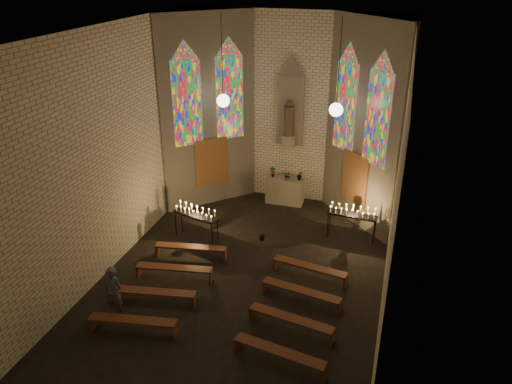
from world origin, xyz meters
TOP-DOWN VIEW (x-y plane):
  - floor at (0.00, 0.00)m, footprint 12.00×12.00m
  - room at (-0.00, 3.37)m, footprint 8.22×12.43m
  - altar at (0.00, 5.45)m, footprint 1.40×0.60m
  - flower_vase_left at (-0.50, 5.46)m, footprint 0.24×0.18m
  - flower_vase_center at (0.11, 5.36)m, footprint 0.39×0.37m
  - flower_vase_right at (0.55, 5.48)m, footprint 0.24×0.21m
  - aisle_flower_pot at (-0.06, 2.49)m, footprint 0.21×0.21m
  - votive_stand_left at (-2.14, 1.88)m, footprint 1.67×0.81m
  - votive_stand_right at (2.77, 3.37)m, footprint 1.65×0.52m
  - pew_left_0 at (-1.89, 0.81)m, footprint 2.24×0.68m
  - pew_right_0 at (1.89, 0.81)m, footprint 2.24×0.68m
  - pew_left_1 at (-1.89, -0.39)m, footprint 2.24×0.68m
  - pew_right_1 at (1.89, -0.39)m, footprint 2.24×0.68m
  - pew_left_2 at (-1.89, -1.59)m, footprint 2.24×0.68m
  - pew_right_2 at (1.89, -1.59)m, footprint 2.24×0.68m
  - pew_left_3 at (-1.89, -2.79)m, footprint 2.24×0.68m
  - pew_right_3 at (1.89, -2.79)m, footprint 2.24×0.68m
  - visitor at (-2.65, -2.36)m, footprint 0.59×0.43m

SIDE VIEW (x-z plane):
  - floor at x=0.00m, z-range 0.00..0.00m
  - aisle_flower_pot at x=-0.06m, z-range 0.00..0.37m
  - pew_left_0 at x=-1.89m, z-range 0.13..0.56m
  - pew_right_0 at x=1.89m, z-range 0.13..0.56m
  - pew_left_1 at x=-1.89m, z-range 0.13..0.56m
  - pew_right_1 at x=1.89m, z-range 0.13..0.56m
  - pew_left_2 at x=-1.89m, z-range 0.13..0.56m
  - pew_right_2 at x=1.89m, z-range 0.13..0.56m
  - pew_left_3 at x=-1.89m, z-range 0.13..0.56m
  - pew_right_3 at x=1.89m, z-range 0.13..0.56m
  - altar at x=0.00m, z-range 0.00..1.00m
  - visitor at x=-2.65m, z-range 0.00..1.50m
  - votive_stand_right at x=2.77m, z-range 0.43..1.61m
  - votive_stand_left at x=-2.14m, z-range 0.43..1.62m
  - flower_vase_center at x=0.11m, z-range 1.00..1.34m
  - flower_vase_right at x=0.55m, z-range 1.00..1.39m
  - flower_vase_left at x=-0.50m, z-range 1.00..1.42m
  - room at x=0.00m, z-range 0.21..7.22m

